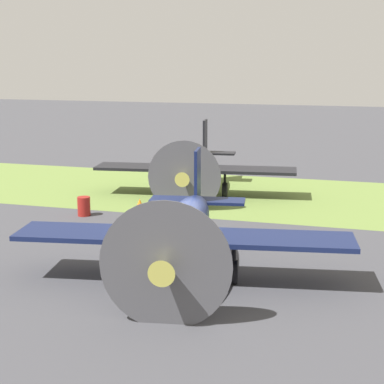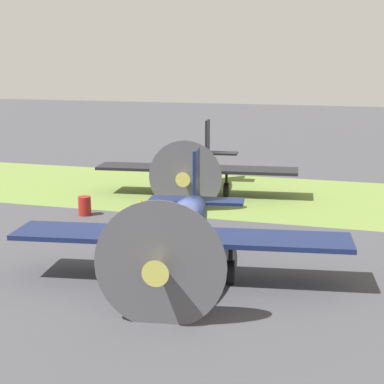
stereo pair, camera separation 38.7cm
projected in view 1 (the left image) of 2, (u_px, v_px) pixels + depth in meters
name	position (u px, v px, depth m)	size (l,w,h in m)	color
ground_plane	(174.00, 267.00, 22.14)	(160.00, 160.00, 0.00)	#424247
grass_verge	(244.00, 195.00, 33.82)	(120.00, 11.00, 0.01)	olive
airplane_lead	(184.00, 229.00, 20.77)	(11.32, 9.01, 4.01)	#141E47
airplane_wingman	(196.00, 165.00, 33.67)	(10.93, 8.68, 3.87)	black
fuel_drum	(84.00, 206.00, 29.27)	(0.60, 0.60, 0.90)	maroon
runway_marker_cone	(140.00, 203.00, 30.93)	(0.36, 0.36, 0.44)	orange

